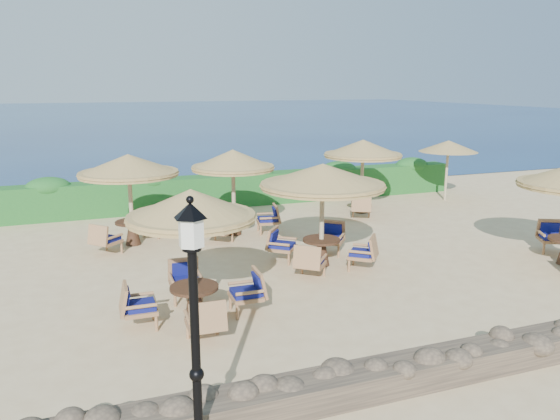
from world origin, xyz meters
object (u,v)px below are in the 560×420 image
Objects in this scene: cafe_set_1 at (322,193)px; cafe_set_5 at (363,158)px; extra_parasol at (448,146)px; cafe_set_3 at (129,177)px; lamp_post at (196,347)px; cafe_set_0 at (192,236)px; cafe_set_4 at (233,176)px.

cafe_set_1 is 1.14× the size of cafe_set_5.
cafe_set_3 is at bearing -170.58° from extra_parasol.
cafe_set_3 and cafe_set_5 have the same top height.
lamp_post is 1.04× the size of cafe_set_1.
cafe_set_3 is 1.01× the size of cafe_set_5.
cafe_set_5 is at bearing 43.07° from cafe_set_0.
cafe_set_0 reaches higher than extra_parasol.
cafe_set_5 is (3.82, 4.89, 0.10)m from cafe_set_1.
cafe_set_1 is at bearing 30.20° from cafe_set_0.
cafe_set_1 is (-8.05, -5.65, -0.26)m from extra_parasol.
cafe_set_3 reaches higher than extra_parasol.
cafe_set_0 is (-11.80, -7.83, -0.43)m from extra_parasol.
extra_parasol is 4.30m from cafe_set_5.
cafe_set_1 is 1.12× the size of cafe_set_3.
cafe_set_0 is at bearing -136.93° from cafe_set_5.
cafe_set_3 is at bearing 140.64° from cafe_set_1.
cafe_set_4 is (-1.31, 3.62, -0.07)m from cafe_set_1.
lamp_post is 10.48m from cafe_set_4.
cafe_set_4 is at bearing 67.28° from cafe_set_0.
cafe_set_5 is at bearing -169.77° from extra_parasol.
extra_parasol is at bearing 33.59° from cafe_set_0.
cafe_set_1 and cafe_set_4 have the same top height.
cafe_set_1 and cafe_set_3 have the same top height.
cafe_set_0 is at bearing -112.72° from cafe_set_4.
cafe_set_4 is 5.29m from cafe_set_5.
cafe_set_1 is 3.86m from cafe_set_4.
cafe_set_3 is (-0.64, 5.77, 0.28)m from cafe_set_0.
lamp_post is 7.81m from cafe_set_1.
lamp_post is 14.02m from cafe_set_5.
cafe_set_4 is at bearing 109.93° from cafe_set_1.
extra_parasol is 0.76× the size of cafe_set_1.
cafe_set_0 and cafe_set_1 have the same top height.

